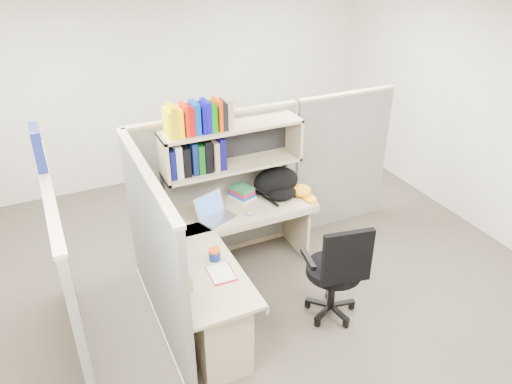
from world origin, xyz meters
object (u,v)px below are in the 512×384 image
laptop (217,209)px  task_chair (335,285)px  desk (224,294)px  backpack (279,184)px  snack_canister (215,254)px

laptop → task_chair: size_ratio=0.32×
laptop → task_chair: (0.75, -0.96, -0.47)m
laptop → task_chair: task_chair is taller
desk → task_chair: (0.98, -0.24, -0.06)m
backpack → task_chair: size_ratio=0.46×
desk → backpack: size_ratio=3.57×
desk → snack_canister: (-0.02, 0.13, 0.34)m
backpack → task_chair: (0.00, -1.12, -0.50)m
snack_canister → backpack: bearing=37.0°
backpack → laptop: bearing=-162.3°
snack_canister → task_chair: task_chair is taller
laptop → backpack: (0.75, 0.17, 0.02)m
backpack → task_chair: task_chair is taller
backpack → desk: bearing=-132.6°
desk → snack_canister: 0.37m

